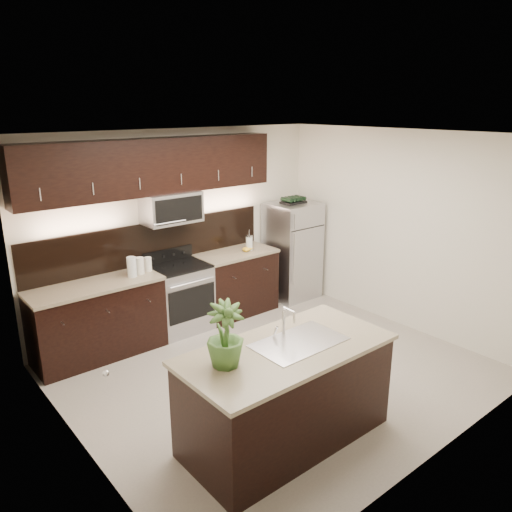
# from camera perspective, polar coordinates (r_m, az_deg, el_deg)

# --- Properties ---
(ground) EXTENTS (4.50, 4.50, 0.00)m
(ground) POSITION_cam_1_polar(r_m,az_deg,el_deg) (6.02, 2.20, -12.98)
(ground) COLOR gray
(ground) RESTS_ON ground
(room_walls) EXTENTS (4.52, 4.02, 2.71)m
(room_walls) POSITION_cam_1_polar(r_m,az_deg,el_deg) (5.28, 1.77, 2.62)
(room_walls) COLOR beige
(room_walls) RESTS_ON ground
(counter_run) EXTENTS (3.51, 0.65, 0.94)m
(counter_run) POSITION_cam_1_polar(r_m,az_deg,el_deg) (6.83, -10.17, -5.08)
(counter_run) COLOR black
(counter_run) RESTS_ON ground
(upper_fixtures) EXTENTS (3.49, 0.40, 1.66)m
(upper_fixtures) POSITION_cam_1_polar(r_m,az_deg,el_deg) (6.54, -11.38, 9.06)
(upper_fixtures) COLOR black
(upper_fixtures) RESTS_ON counter_run
(island) EXTENTS (1.96, 0.96, 0.94)m
(island) POSITION_cam_1_polar(r_m,az_deg,el_deg) (4.73, 3.45, -15.42)
(island) COLOR black
(island) RESTS_ON ground
(sink_faucet) EXTENTS (0.84, 0.50, 0.28)m
(sink_faucet) POSITION_cam_1_polar(r_m,az_deg,el_deg) (4.59, 4.86, -9.60)
(sink_faucet) COLOR silver
(sink_faucet) RESTS_ON island
(refrigerator) EXTENTS (0.74, 0.67, 1.53)m
(refrigerator) POSITION_cam_1_polar(r_m,az_deg,el_deg) (7.95, 4.17, 0.62)
(refrigerator) COLOR #B2B2B7
(refrigerator) RESTS_ON ground
(wine_rack) EXTENTS (0.38, 0.23, 0.09)m
(wine_rack) POSITION_cam_1_polar(r_m,az_deg,el_deg) (7.76, 4.30, 6.36)
(wine_rack) COLOR black
(wine_rack) RESTS_ON refrigerator
(plant) EXTENTS (0.39, 0.39, 0.55)m
(plant) POSITION_cam_1_polar(r_m,az_deg,el_deg) (4.09, -3.53, -8.98)
(plant) COLOR #3A6026
(plant) RESTS_ON island
(canisters) EXTENTS (0.37, 0.19, 0.25)m
(canisters) POSITION_cam_1_polar(r_m,az_deg,el_deg) (6.45, -13.33, -1.10)
(canisters) COLOR silver
(canisters) RESTS_ON counter_run
(french_press) EXTENTS (0.10, 0.10, 0.30)m
(french_press) POSITION_cam_1_polar(r_m,az_deg,el_deg) (7.33, -0.79, 1.54)
(french_press) COLOR silver
(french_press) RESTS_ON counter_run
(bananas) EXTENTS (0.22, 0.20, 0.06)m
(bananas) POSITION_cam_1_polar(r_m,az_deg,el_deg) (7.27, -1.28, 0.73)
(bananas) COLOR yellow
(bananas) RESTS_ON counter_run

